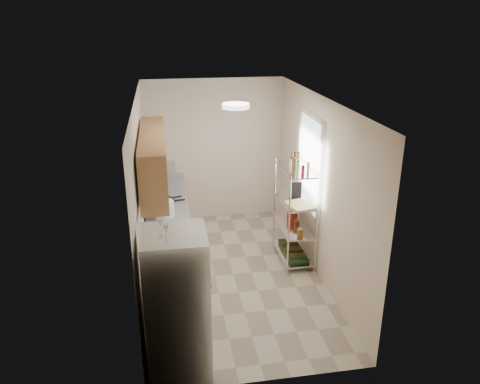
{
  "coord_description": "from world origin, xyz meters",
  "views": [
    {
      "loc": [
        -0.92,
        -6.01,
        3.63
      ],
      "look_at": [
        0.15,
        0.25,
        1.21
      ],
      "focal_mm": 35.0,
      "sensor_mm": 36.0,
      "label": 1
    }
  ],
  "objects_px": {
    "espresso_machine": "(296,187)",
    "rice_cooker": "(164,209)",
    "frying_pan_large": "(167,201)",
    "cutting_board": "(300,205)",
    "refrigerator": "(177,302)"
  },
  "relations": [
    {
      "from": "frying_pan_large",
      "to": "espresso_machine",
      "type": "relative_size",
      "value": 0.85
    },
    {
      "from": "refrigerator",
      "to": "espresso_machine",
      "type": "relative_size",
      "value": 5.55
    },
    {
      "from": "refrigerator",
      "to": "rice_cooker",
      "type": "xyz_separation_m",
      "value": [
        -0.09,
        2.05,
        0.22
      ]
    },
    {
      "from": "frying_pan_large",
      "to": "espresso_machine",
      "type": "height_order",
      "value": "espresso_machine"
    },
    {
      "from": "rice_cooker",
      "to": "cutting_board",
      "type": "xyz_separation_m",
      "value": [
        1.97,
        -0.21,
        0.01
      ]
    },
    {
      "from": "refrigerator",
      "to": "cutting_board",
      "type": "distance_m",
      "value": 2.64
    },
    {
      "from": "refrigerator",
      "to": "cutting_board",
      "type": "height_order",
      "value": "refrigerator"
    },
    {
      "from": "frying_pan_large",
      "to": "refrigerator",
      "type": "bearing_deg",
      "value": -92.87
    },
    {
      "from": "rice_cooker",
      "to": "frying_pan_large",
      "type": "height_order",
      "value": "rice_cooker"
    },
    {
      "from": "cutting_board",
      "to": "espresso_machine",
      "type": "height_order",
      "value": "espresso_machine"
    },
    {
      "from": "frying_pan_large",
      "to": "rice_cooker",
      "type": "bearing_deg",
      "value": -98.71
    },
    {
      "from": "cutting_board",
      "to": "rice_cooker",
      "type": "bearing_deg",
      "value": 173.9
    },
    {
      "from": "espresso_machine",
      "to": "rice_cooker",
      "type": "bearing_deg",
      "value": -161.18
    },
    {
      "from": "refrigerator",
      "to": "frying_pan_large",
      "type": "xyz_separation_m",
      "value": [
        -0.04,
        2.58,
        0.12
      ]
    },
    {
      "from": "frying_pan_large",
      "to": "cutting_board",
      "type": "distance_m",
      "value": 2.06
    }
  ]
}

